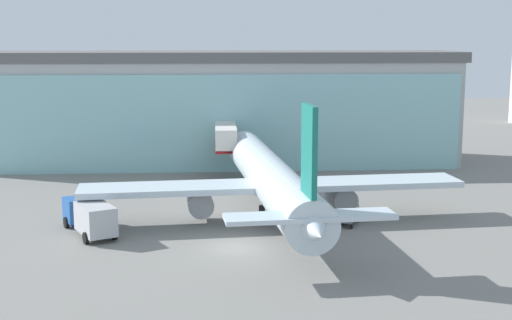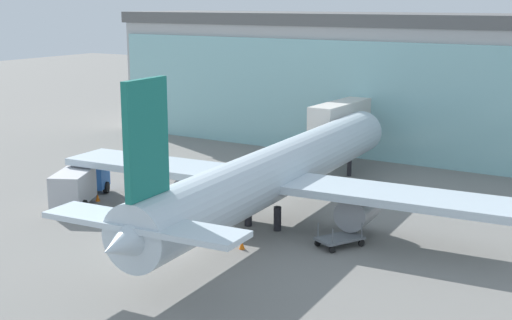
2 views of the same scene
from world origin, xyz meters
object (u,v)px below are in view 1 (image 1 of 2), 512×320
(jet_bridge, at_px, (225,136))
(airplane, at_px, (271,180))
(safety_cone_nose, at_px, (294,234))
(catering_truck, at_px, (90,216))
(baggage_cart, at_px, (346,219))
(safety_cone_wingtip, at_px, (103,227))

(jet_bridge, relative_size, airplane, 0.32)
(airplane, bearing_deg, safety_cone_nose, -173.01)
(catering_truck, xyz_separation_m, safety_cone_nose, (15.69, -2.44, -1.19))
(airplane, xyz_separation_m, safety_cone_nose, (1.11, -6.15, -3.06))
(jet_bridge, bearing_deg, airplane, -169.38)
(airplane, bearing_deg, baggage_cart, -117.27)
(jet_bridge, bearing_deg, catering_truck, 154.26)
(airplane, height_order, safety_cone_nose, airplane)
(catering_truck, distance_m, safety_cone_wingtip, 1.74)
(airplane, relative_size, baggage_cart, 11.40)
(jet_bridge, relative_size, baggage_cart, 3.67)
(catering_truck, height_order, baggage_cart, catering_truck)
(jet_bridge, xyz_separation_m, baggage_cart, (8.85, -21.34, -3.97))
(baggage_cart, bearing_deg, safety_cone_nose, -26.91)
(catering_truck, relative_size, baggage_cart, 2.34)
(safety_cone_nose, bearing_deg, safety_cone_wingtip, 167.16)
(catering_truck, xyz_separation_m, safety_cone_wingtip, (0.83, 0.95, -1.19))
(jet_bridge, height_order, safety_cone_wingtip, jet_bridge)
(airplane, distance_m, safety_cone_wingtip, 14.35)
(jet_bridge, bearing_deg, safety_cone_wingtip, 154.96)
(baggage_cart, bearing_deg, airplane, -86.73)
(jet_bridge, xyz_separation_m, safety_cone_nose, (4.00, -24.83, -4.20))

